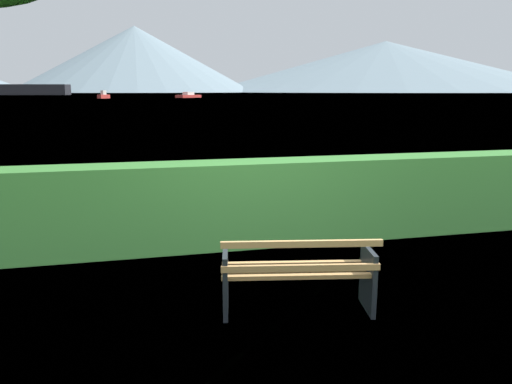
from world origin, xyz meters
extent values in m
plane|color=#567A38|center=(0.00, 0.00, 0.00)|extent=(1400.00, 1400.00, 0.00)
plane|color=#7A99A8|center=(0.00, 307.48, 0.00)|extent=(620.00, 620.00, 0.00)
cube|color=tan|center=(-0.04, -0.19, 0.45)|extent=(1.57, 0.36, 0.04)
cube|color=tan|center=(0.00, 0.00, 0.45)|extent=(1.57, 0.36, 0.04)
cube|color=tan|center=(0.04, 0.19, 0.45)|extent=(1.57, 0.36, 0.04)
cube|color=tan|center=(-0.05, -0.26, 0.57)|extent=(1.57, 0.34, 0.06)
cube|color=tan|center=(-0.06, -0.31, 0.84)|extent=(1.57, 0.34, 0.06)
cube|color=#1E2328|center=(-0.75, 0.12, 0.34)|extent=(0.14, 0.51, 0.68)
cube|color=#1E2328|center=(0.74, -0.16, 0.34)|extent=(0.14, 0.51, 0.68)
cube|color=#387A33|center=(0.00, 2.41, 0.63)|extent=(12.77, 0.67, 1.27)
cube|color=#B2332D|center=(-10.19, 140.11, 0.52)|extent=(3.27, 4.11, 1.05)
cube|color=beige|center=(-10.19, 140.11, 1.61)|extent=(1.54, 1.71, 1.12)
cube|color=#B2332D|center=(14.02, 148.60, 0.42)|extent=(8.31, 8.06, 0.85)
cube|color=silver|center=(14.02, 148.60, 1.29)|extent=(3.69, 3.65, 0.89)
cone|color=slate|center=(0.00, 537.07, 33.28)|extent=(245.38, 245.38, 66.56)
cone|color=slate|center=(290.02, 551.44, 29.54)|extent=(427.54, 427.54, 59.08)
camera|label=1|loc=(-1.57, -4.68, 2.30)|focal=34.66mm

